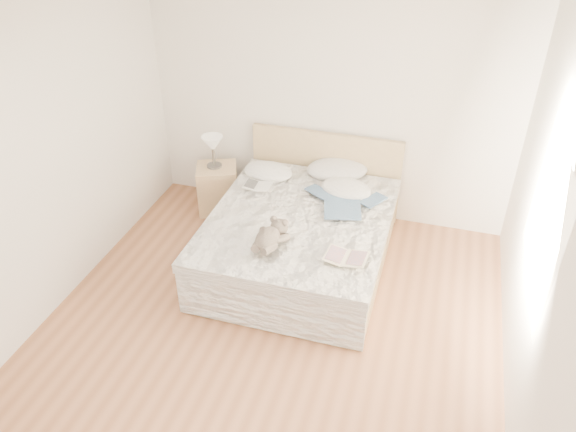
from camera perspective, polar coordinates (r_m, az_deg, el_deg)
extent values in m
cube|color=brown|center=(5.03, -2.41, -12.49)|extent=(4.00, 4.50, 0.00)
cube|color=silver|center=(3.62, -3.46, 18.75)|extent=(4.00, 4.50, 0.00)
cube|color=white|center=(6.10, 4.23, 11.61)|extent=(4.00, 0.02, 2.70)
cube|color=white|center=(5.12, -24.56, 3.98)|extent=(0.02, 4.50, 2.70)
cube|color=white|center=(4.07, 24.89, -3.96)|extent=(0.02, 4.50, 2.70)
cube|color=white|center=(4.26, 24.74, -0.50)|extent=(0.02, 1.30, 1.10)
cube|color=tan|center=(5.79, 1.24, -3.93)|extent=(1.68, 2.08, 0.20)
cube|color=white|center=(5.64, 1.27, -1.91)|extent=(1.60, 2.00, 0.30)
cube|color=white|center=(5.49, 1.15, -0.59)|extent=(1.72, 2.05, 0.10)
cube|color=tan|center=(6.41, 3.80, 4.36)|extent=(1.70, 0.06, 1.00)
cube|color=tan|center=(6.59, -7.14, 2.80)|extent=(0.56, 0.54, 0.56)
cylinder|color=#44403C|center=(6.46, -7.48, 5.10)|extent=(0.17, 0.17, 0.02)
cylinder|color=#3A3630|center=(6.41, -7.56, 6.10)|extent=(0.03, 0.03, 0.24)
cone|color=beige|center=(6.34, -7.66, 7.30)|extent=(0.28, 0.28, 0.17)
ellipsoid|color=white|center=(6.15, -2.02, 4.54)|extent=(0.57, 0.41, 0.16)
ellipsoid|color=silver|center=(6.21, 5.03, 4.75)|extent=(0.79, 0.67, 0.20)
ellipsoid|color=white|center=(5.86, 5.93, 2.77)|extent=(0.61, 0.49, 0.16)
cube|color=white|center=(5.90, -3.09, 3.05)|extent=(0.31, 0.22, 0.02)
cube|color=#F5E9C4|center=(4.91, 5.92, -4.22)|extent=(0.40, 0.28, 0.02)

